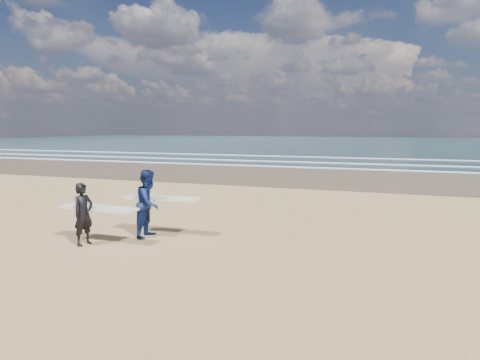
% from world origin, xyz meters
% --- Properties ---
extents(ocean, '(220.00, 100.00, 0.02)m').
position_xyz_m(ocean, '(20.00, 72.00, 0.01)').
color(ocean, '#1A363A').
rests_on(ocean, ground).
extents(surfer_near, '(2.21, 0.95, 1.63)m').
position_xyz_m(surfer_near, '(-0.44, 0.25, 0.83)').
color(surfer_near, black).
rests_on(surfer_near, ground).
extents(surfer_far, '(2.23, 1.16, 1.89)m').
position_xyz_m(surfer_far, '(0.69, 1.53, 0.95)').
color(surfer_far, '#0C1946').
rests_on(surfer_far, ground).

